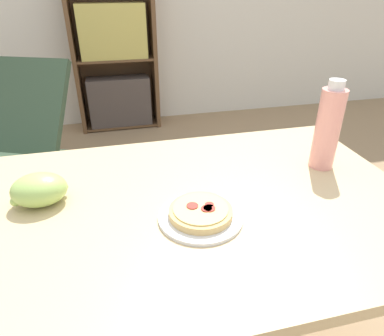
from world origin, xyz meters
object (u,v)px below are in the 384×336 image
object	(u,v)px
grape_bunch	(39,190)
bookshelf	(116,65)
drink_bottle	(328,128)
lounge_chair_near	(11,162)
pizza_on_plate	(201,214)

from	to	relation	value
grape_bunch	bookshelf	distance (m)	2.50
drink_bottle	bookshelf	size ratio (longest dim) A/B	0.22
grape_bunch	drink_bottle	xyz separation A→B (m)	(0.90, 0.01, 0.09)
grape_bunch	lounge_chair_near	world-z (taller)	lounge_chair_near
grape_bunch	bookshelf	world-z (taller)	bookshelf
lounge_chair_near	bookshelf	size ratio (longest dim) A/B	0.73
pizza_on_plate	bookshelf	world-z (taller)	bookshelf
pizza_on_plate	lounge_chair_near	size ratio (longest dim) A/B	0.24
pizza_on_plate	lounge_chair_near	distance (m)	1.76
bookshelf	lounge_chair_near	bearing A→B (deg)	-122.06
pizza_on_plate	drink_bottle	world-z (taller)	drink_bottle
bookshelf	pizza_on_plate	bearing A→B (deg)	-87.41
grape_bunch	drink_bottle	distance (m)	0.90
drink_bottle	lounge_chair_near	size ratio (longest dim) A/B	0.31
pizza_on_plate	drink_bottle	xyz separation A→B (m)	(0.48, 0.19, 0.13)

